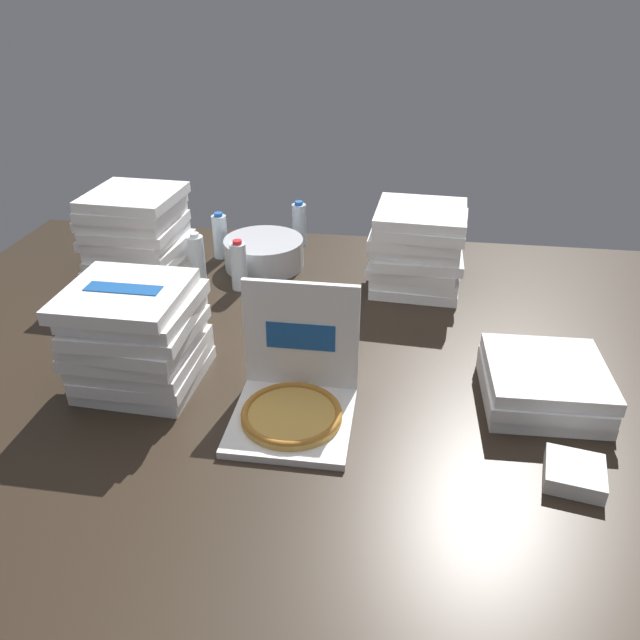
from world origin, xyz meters
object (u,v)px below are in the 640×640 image
at_px(pizza_stack_left_mid, 543,384).
at_px(water_bottle_2, 220,236).
at_px(ice_bucket, 264,253).
at_px(water_bottle_1, 299,224).
at_px(water_bottle_0, 197,258).
at_px(napkin_pile, 574,473).
at_px(water_bottle_3, 239,266).
at_px(open_pizza_box, 294,394).
at_px(pizza_stack_right_mid, 136,236).
at_px(pizza_stack_left_far, 138,336).
at_px(pizza_stack_right_far, 417,248).

relative_size(pizza_stack_left_mid, water_bottle_2, 1.73).
distance_m(ice_bucket, water_bottle_1, 0.29).
height_order(water_bottle_0, napkin_pile, water_bottle_0).
xyz_separation_m(water_bottle_1, water_bottle_3, (-0.16, -0.50, 0.00)).
height_order(water_bottle_2, water_bottle_3, same).
bearing_deg(water_bottle_3, water_bottle_0, 165.43).
bearing_deg(water_bottle_3, open_pizza_box, -64.78).
xyz_separation_m(water_bottle_2, napkin_pile, (1.29, -1.25, -0.08)).
xyz_separation_m(pizza_stack_right_mid, ice_bucket, (0.49, 0.18, -0.12)).
xyz_separation_m(pizza_stack_right_mid, water_bottle_0, (0.25, 0.00, -0.09)).
height_order(pizza_stack_left_far, ice_bucket, pizza_stack_left_far).
bearing_deg(pizza_stack_left_far, water_bottle_3, 78.89).
distance_m(open_pizza_box, pizza_stack_right_mid, 1.17).
bearing_deg(pizza_stack_left_mid, water_bottle_0, 152.76).
xyz_separation_m(pizza_stack_left_far, water_bottle_2, (-0.03, 0.98, -0.07)).
bearing_deg(ice_bucket, pizza_stack_left_far, -101.46).
xyz_separation_m(pizza_stack_left_far, water_bottle_3, (0.13, 0.69, -0.07)).
relative_size(pizza_stack_right_mid, ice_bucket, 1.14).
xyz_separation_m(pizza_stack_right_far, water_bottle_2, (-0.87, 0.16, -0.07)).
bearing_deg(napkin_pile, water_bottle_2, 135.91).
bearing_deg(water_bottle_0, pizza_stack_right_far, 5.29).
distance_m(pizza_stack_right_mid, water_bottle_0, 0.26).
xyz_separation_m(ice_bucket, water_bottle_1, (0.11, 0.27, 0.04)).
bearing_deg(ice_bucket, water_bottle_2, 162.04).
bearing_deg(water_bottle_1, water_bottle_2, -148.41).
bearing_deg(napkin_pile, pizza_stack_right_far, 111.01).
xyz_separation_m(pizza_stack_left_far, water_bottle_0, (-0.06, 0.74, -0.07)).
bearing_deg(water_bottle_1, pizza_stack_right_far, -33.59).
xyz_separation_m(water_bottle_0, napkin_pile, (1.32, -1.00, -0.08)).
relative_size(pizza_stack_left_far, water_bottle_0, 1.80).
bearing_deg(ice_bucket, pizza_stack_right_far, -8.17).
bearing_deg(water_bottle_1, pizza_stack_left_mid, -49.88).
bearing_deg(pizza_stack_left_far, water_bottle_2, 91.73).
distance_m(open_pizza_box, napkin_pile, 0.78).
distance_m(ice_bucket, water_bottle_3, 0.24).
xyz_separation_m(ice_bucket, water_bottle_0, (-0.24, -0.18, 0.04)).
bearing_deg(pizza_stack_left_far, water_bottle_1, 75.99).
relative_size(water_bottle_1, napkin_pile, 1.44).
xyz_separation_m(open_pizza_box, water_bottle_2, (-0.53, 1.08, 0.03)).
height_order(pizza_stack_left_far, water_bottle_3, pizza_stack_left_far).
distance_m(pizza_stack_right_far, ice_bucket, 0.67).
xyz_separation_m(pizza_stack_right_far, water_bottle_0, (-0.90, -0.08, -0.07)).
height_order(pizza_stack_right_mid, water_bottle_0, pizza_stack_right_mid).
height_order(pizza_stack_left_mid, water_bottle_0, water_bottle_0).
xyz_separation_m(pizza_stack_right_far, water_bottle_3, (-0.71, -0.13, -0.07)).
height_order(pizza_stack_right_far, water_bottle_3, pizza_stack_right_far).
distance_m(water_bottle_1, napkin_pile, 1.74).
distance_m(water_bottle_0, water_bottle_2, 0.25).
height_order(open_pizza_box, pizza_stack_left_mid, open_pizza_box).
bearing_deg(water_bottle_3, pizza_stack_left_far, -101.11).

